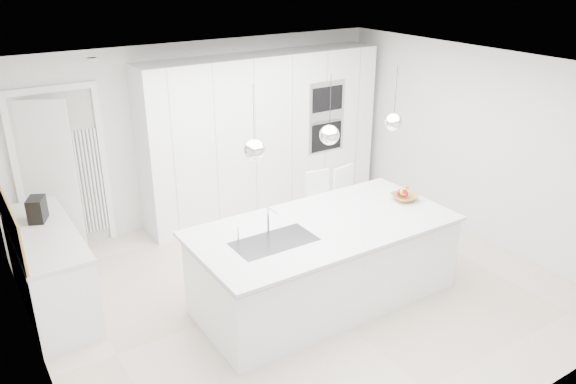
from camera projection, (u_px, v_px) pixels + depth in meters
floor at (302, 289)px, 6.45m from camera, size 5.50×5.50×0.00m
wall_back at (204, 131)px, 7.90m from camera, size 5.50×0.00×5.50m
wall_left at (26, 257)px, 4.59m from camera, size 0.00×5.00×5.00m
ceiling at (305, 70)px, 5.48m from camera, size 5.50×5.50×0.00m
tall_cabinets at (263, 134)px, 8.11m from camera, size 3.60×0.60×2.30m
oven_stack at (327, 117)px, 8.24m from camera, size 0.62×0.04×1.05m
doorway_frame at (63, 174)px, 7.00m from camera, size 1.11×0.08×2.13m
hallway_door at (43, 180)px, 6.84m from camera, size 0.76×0.38×2.00m
radiator at (91, 182)px, 7.22m from camera, size 0.32×0.04×1.40m
left_base_cabinets at (50, 270)px, 5.99m from camera, size 0.60×1.80×0.86m
left_worktop at (43, 233)px, 5.82m from camera, size 0.62×1.82×0.04m
oak_backsplash at (8, 216)px, 5.57m from camera, size 0.02×1.80×0.50m
island_base at (326, 265)px, 6.10m from camera, size 2.80×1.20×0.86m
island_worktop at (324, 226)px, 5.97m from camera, size 2.84×1.40×0.04m
island_sink at (274, 249)px, 5.63m from camera, size 0.84×0.44×0.18m
island_tap at (268, 220)px, 5.72m from camera, size 0.02×0.02×0.30m
pendant_left at (254, 150)px, 5.11m from camera, size 0.20×0.20×0.20m
pendant_mid at (329, 135)px, 5.53m from camera, size 0.20×0.20×0.20m
pendant_right at (394, 122)px, 5.96m from camera, size 0.20×0.20×0.20m
fruit_bowl at (405, 197)px, 6.53m from camera, size 0.33×0.33×0.07m
espresso_machine at (37, 209)px, 5.99m from camera, size 0.24×0.29×0.26m
bar_stool_left at (323, 212)px, 7.15m from camera, size 0.40×0.52×1.03m
bar_stool_right at (348, 208)px, 7.26m from camera, size 0.41×0.52×1.04m
apple_a at (401, 192)px, 6.57m from camera, size 0.09×0.09×0.09m
apple_b at (405, 194)px, 6.54m from camera, size 0.09×0.09×0.09m
banana_bunch at (405, 191)px, 6.52m from camera, size 0.23×0.17×0.21m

